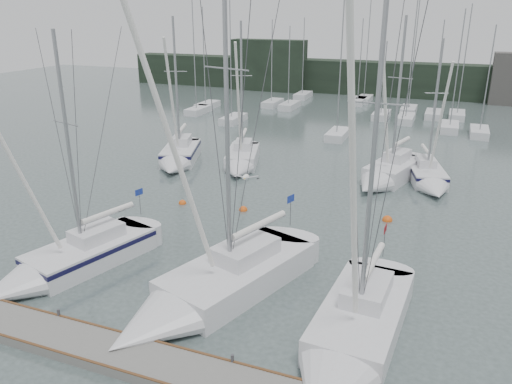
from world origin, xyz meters
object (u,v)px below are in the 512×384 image
sailboat_mid_c (385,175)px  buoy_c (182,204)px  sailboat_near_right (349,345)px  sailboat_mid_b (241,162)px  sailboat_near_center (201,295)px  buoy_b (387,220)px  buoy_a (243,210)px  sailboat_mid_a (178,158)px  sailboat_mid_d (429,179)px  sailboat_near_left (60,265)px

sailboat_mid_c → buoy_c: (-12.33, -9.36, -0.64)m
sailboat_near_right → buoy_c: sailboat_near_right is taller
sailboat_mid_b → buoy_c: size_ratio=23.78×
sailboat_near_center → buoy_c: 12.96m
sailboat_near_right → buoy_b: bearing=95.2°
buoy_a → buoy_c: size_ratio=1.09×
sailboat_mid_a → sailboat_mid_d: sailboat_mid_a is taller
sailboat_mid_d → buoy_c: (-15.50, -9.97, -0.55)m
sailboat_near_center → buoy_b: bearing=82.3°
sailboat_near_center → buoy_c: (-7.05, 10.86, -0.61)m
sailboat_near_center → buoy_c: sailboat_near_center is taller
sailboat_near_right → buoy_b: (-0.38, 14.05, -0.58)m
buoy_b → buoy_a: bearing=-169.2°
sailboat_near_right → sailboat_mid_c: (-1.54, 21.25, 0.06)m
sailboat_mid_a → buoy_a: 11.79m
sailboat_near_left → sailboat_near_center: bearing=16.6°
sailboat_mid_c → buoy_b: (1.16, -7.21, -0.64)m
sailboat_near_center → sailboat_near_right: bearing=10.0°
sailboat_near_right → sailboat_mid_b: size_ratio=1.29×
sailboat_near_left → buoy_a: 12.42m
buoy_a → buoy_b: bearing=10.8°
sailboat_mid_a → buoy_b: 19.15m
sailboat_near_right → sailboat_mid_a: (-18.66, 19.71, 0.07)m
sailboat_near_right → sailboat_mid_d: (1.62, 21.86, -0.03)m
sailboat_near_center → sailboat_mid_c: sailboat_near_center is taller
sailboat_mid_d → sailboat_mid_a: bearing=171.7°
sailboat_mid_d → buoy_b: sailboat_mid_d is taller
sailboat_near_left → sailboat_near_right: bearing=12.4°
sailboat_mid_b → buoy_a: sailboat_mid_b is taller
sailboat_mid_a → sailboat_mid_c: bearing=-13.8°
sailboat_mid_d → buoy_c: sailboat_mid_d is taller
sailboat_mid_c → sailboat_near_left: bearing=-107.6°
buoy_c → sailboat_mid_c: bearing=37.2°
sailboat_mid_a → buoy_b: size_ratio=20.04×
sailboat_near_right → buoy_a: sailboat_near_right is taller
sailboat_mid_d → buoy_c: 18.43m
sailboat_mid_b → sailboat_mid_c: (11.77, 0.46, 0.07)m
sailboat_mid_c → buoy_a: size_ratio=22.76×
sailboat_near_left → sailboat_mid_c: (13.11, 20.25, 0.07)m
sailboat_mid_a → sailboat_mid_b: 5.46m
sailboat_near_left → sailboat_near_right: size_ratio=0.79×
sailboat_near_right → sailboat_mid_b: (-13.31, 20.79, -0.01)m
sailboat_mid_c → buoy_a: bearing=-116.4°
sailboat_near_left → sailboat_mid_c: sailboat_mid_c is taller
sailboat_near_left → sailboat_mid_d: bearing=68.4°
sailboat_mid_d → sailboat_near_center: bearing=-126.4°
sailboat_mid_c → buoy_a: 12.01m
sailboat_near_left → sailboat_mid_d: 26.45m
sailboat_mid_a → sailboat_mid_c: (17.12, 1.54, -0.01)m
sailboat_near_center → sailboat_mid_c: size_ratio=1.35×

